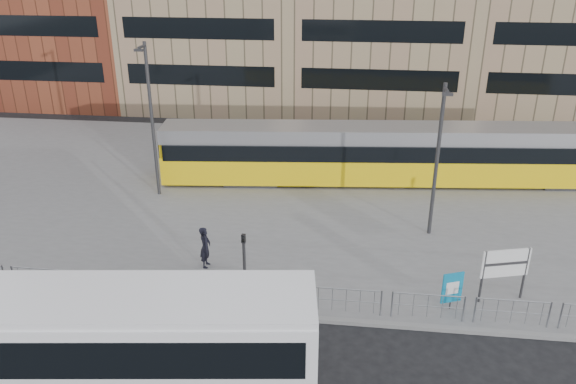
# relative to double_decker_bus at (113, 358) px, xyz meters

# --- Properties ---
(ground) EXTENTS (120.00, 120.00, 0.00)m
(ground) POSITION_rel_double_decker_bus_xyz_m (4.05, 5.57, -2.42)
(ground) COLOR black
(ground) RESTS_ON ground
(plaza) EXTENTS (64.00, 24.00, 0.15)m
(plaza) POSITION_rel_double_decker_bus_xyz_m (4.05, 17.57, -2.35)
(plaza) COLOR slate
(plaza) RESTS_ON ground
(kerb) EXTENTS (64.00, 0.25, 0.17)m
(kerb) POSITION_rel_double_decker_bus_xyz_m (4.05, 5.62, -2.35)
(kerb) COLOR gray
(kerb) RESTS_ON ground
(pedestrian_barrier) EXTENTS (32.07, 0.07, 1.10)m
(pedestrian_barrier) POSITION_rel_double_decker_bus_xyz_m (6.05, 6.07, -1.44)
(pedestrian_barrier) COLOR #93959B
(pedestrian_barrier) RESTS_ON plaza
(double_decker_bus) EXTENTS (11.43, 3.94, 4.48)m
(double_decker_bus) POSITION_rel_double_decker_bus_xyz_m (0.00, 0.00, 0.00)
(double_decker_bus) COLOR white
(double_decker_bus) RESTS_ON ground
(tram) EXTENTS (28.72, 5.49, 3.37)m
(tram) POSITION_rel_double_decker_bus_xyz_m (9.57, 19.72, -0.58)
(tram) COLOR yellow
(tram) RESTS_ON plaza
(station_sign) EXTENTS (1.89, 0.60, 2.23)m
(station_sign) POSITION_rel_double_decker_bus_xyz_m (12.33, 7.68, -0.73)
(station_sign) COLOR #2D2D30
(station_sign) RESTS_ON plaza
(ad_panel) EXTENTS (0.81, 0.37, 1.58)m
(ad_panel) POSITION_rel_double_decker_bus_xyz_m (10.30, 6.82, -1.34)
(ad_panel) COLOR #2D2D30
(ad_panel) RESTS_ON plaza
(pedestrian) EXTENTS (0.46, 0.69, 1.86)m
(pedestrian) POSITION_rel_double_decker_bus_xyz_m (0.25, 8.78, -1.34)
(pedestrian) COLOR black
(pedestrian) RESTS_ON plaza
(traffic_light_west) EXTENTS (0.17, 0.21, 3.10)m
(traffic_light_west) POSITION_rel_double_decker_bus_xyz_m (2.51, 6.07, -0.30)
(traffic_light_west) COLOR #2D2D30
(traffic_light_west) RESTS_ON plaza
(lamp_post_west) EXTENTS (0.45, 1.04, 8.38)m
(lamp_post_west) POSITION_rel_double_decker_bus_xyz_m (-4.37, 16.06, 2.30)
(lamp_post_west) COLOR #2D2D30
(lamp_post_west) RESTS_ON plaza
(lamp_post_east) EXTENTS (0.45, 1.04, 7.33)m
(lamp_post_east) POSITION_rel_double_decker_bus_xyz_m (10.19, 13.04, 1.76)
(lamp_post_east) COLOR #2D2D30
(lamp_post_east) RESTS_ON plaza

